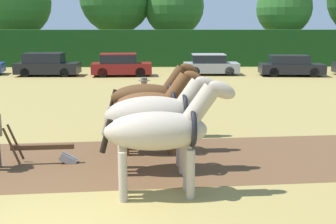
# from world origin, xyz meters

# --- Properties ---
(plowed_furrow_strip) EXTENTS (23.23, 5.76, 0.01)m
(plowed_furrow_strip) POSITION_xyz_m (-1.77, 4.04, 0.00)
(plowed_furrow_strip) COLOR brown
(plowed_furrow_strip) RESTS_ON ground
(hedgerow) EXTENTS (58.86, 1.85, 3.06)m
(hedgerow) POSITION_xyz_m (0.00, 29.92, 1.53)
(hedgerow) COLOR #194719
(hedgerow) RESTS_ON ground
(tree_far_left) EXTENTS (6.53, 6.53, 8.80)m
(tree_far_left) POSITION_xyz_m (-11.48, 34.56, 5.52)
(tree_far_left) COLOR brown
(tree_far_left) RESTS_ON ground
(tree_center_left) EXTENTS (5.74, 5.74, 8.07)m
(tree_center_left) POSITION_xyz_m (3.40, 35.13, 5.19)
(tree_center_left) COLOR #4C3823
(tree_center_left) RESTS_ON ground
(tree_center) EXTENTS (5.09, 5.09, 7.52)m
(tree_center) POSITION_xyz_m (13.52, 33.41, 4.96)
(tree_center) COLOR brown
(tree_center) RESTS_ON ground
(draft_horse_lead_left) EXTENTS (2.85, 1.00, 2.50)m
(draft_horse_lead_left) POSITION_xyz_m (1.97, 2.01, 1.40)
(draft_horse_lead_left) COLOR #B2A38E
(draft_horse_lead_left) RESTS_ON ground
(draft_horse_lead_right) EXTENTS (2.89, 1.18, 2.40)m
(draft_horse_lead_right) POSITION_xyz_m (1.84, 3.55, 1.38)
(draft_horse_lead_right) COLOR #B2A38E
(draft_horse_lead_right) RESTS_ON ground
(draft_horse_trail_left) EXTENTS (2.69, 1.09, 2.36)m
(draft_horse_trail_left) POSITION_xyz_m (1.73, 5.09, 1.28)
(draft_horse_trail_left) COLOR brown
(draft_horse_trail_left) RESTS_ON ground
(draft_horse_trail_right) EXTENTS (2.88, 1.03, 2.42)m
(draft_horse_trail_right) POSITION_xyz_m (1.61, 6.63, 1.31)
(draft_horse_trail_right) COLOR #513319
(draft_horse_trail_right) RESTS_ON ground
(plow) EXTENTS (1.81, 0.49, 1.13)m
(plow) POSITION_xyz_m (-0.94, 4.11, 0.33)
(plow) COLOR #4C331E
(plow) RESTS_ON ground
(farmer_beside_team) EXTENTS (0.52, 0.48, 1.72)m
(farmer_beside_team) POSITION_xyz_m (1.40, 8.21, 1.01)
(farmer_beside_team) COLOR #4C4C4C
(farmer_beside_team) RESTS_ON ground
(parked_car_center_left) EXTENTS (4.34, 1.86, 1.59)m
(parked_car_center_left) POSITION_xyz_m (-5.88, 23.06, 0.76)
(parked_car_center_left) COLOR black
(parked_car_center_left) RESTS_ON ground
(parked_car_center) EXTENTS (4.19, 2.00, 1.55)m
(parked_car_center) POSITION_xyz_m (-0.72, 22.81, 0.75)
(parked_car_center) COLOR maroon
(parked_car_center) RESTS_ON ground
(parked_car_center_right) EXTENTS (3.85, 1.87, 1.47)m
(parked_car_center_right) POSITION_xyz_m (5.55, 23.42, 0.71)
(parked_car_center_right) COLOR #A8A8B2
(parked_car_center_right) RESTS_ON ground
(parked_car_right) EXTENTS (4.44, 2.06, 1.43)m
(parked_car_right) POSITION_xyz_m (11.03, 22.63, 0.70)
(parked_car_right) COLOR black
(parked_car_right) RESTS_ON ground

